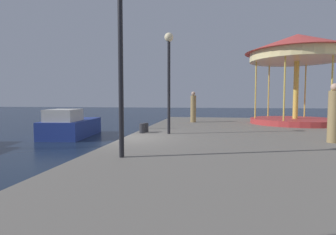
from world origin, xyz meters
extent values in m
plane|color=#162338|center=(0.00, 0.00, 0.00)|extent=(120.00, 120.00, 0.00)
cube|color=slate|center=(6.64, 0.00, 0.40)|extent=(13.29, 22.86, 0.80)
cube|color=navy|center=(-5.01, 5.15, 0.50)|extent=(2.67, 4.65, 1.00)
cube|color=beige|center=(-4.89, 4.10, 1.32)|extent=(1.74, 2.11, 0.66)
cube|color=#4C6070|center=(-5.00, 5.06, 1.46)|extent=(1.31, 0.25, 0.30)
cylinder|color=#B23333|center=(7.95, 6.72, 0.95)|extent=(4.93, 4.93, 0.30)
cylinder|color=gold|center=(7.95, 6.72, 2.73)|extent=(0.28, 0.28, 3.25)
cylinder|color=#F2E099|center=(7.95, 6.72, 4.60)|extent=(5.15, 5.15, 0.50)
cone|color=#C63D38|center=(7.95, 6.72, 5.37)|extent=(5.73, 5.73, 1.02)
cylinder|color=gold|center=(9.06, 8.63, 2.73)|extent=(0.08, 0.08, 3.25)
cylinder|color=gold|center=(6.85, 8.63, 2.73)|extent=(0.08, 0.08, 3.25)
cylinder|color=gold|center=(5.74, 6.72, 2.73)|extent=(0.08, 0.08, 3.25)
cylinder|color=gold|center=(6.85, 4.80, 2.73)|extent=(0.08, 0.08, 3.25)
cylinder|color=gold|center=(9.06, 4.80, 2.73)|extent=(0.08, 0.08, 3.25)
cylinder|color=black|center=(1.06, -3.43, 2.72)|extent=(0.12, 0.12, 3.84)
cylinder|color=black|center=(1.49, 1.14, 2.65)|extent=(0.12, 0.12, 3.71)
sphere|color=#F9E5B2|center=(1.49, 1.14, 4.69)|extent=(0.36, 0.36, 0.36)
cylinder|color=#2D2D33|center=(0.42, 1.52, 1.00)|extent=(0.24, 0.24, 0.40)
cylinder|color=#2D2D33|center=(0.35, 1.20, 1.00)|extent=(0.24, 0.24, 0.40)
cylinder|color=#937A4C|center=(7.12, -0.20, 1.64)|extent=(0.34, 0.34, 1.68)
sphere|color=tan|center=(7.12, -0.20, 2.60)|extent=(0.24, 0.24, 0.24)
cylinder|color=#937A4C|center=(2.10, 6.88, 1.62)|extent=(0.34, 0.34, 1.64)
sphere|color=tan|center=(2.10, 6.88, 2.56)|extent=(0.24, 0.24, 0.24)
camera|label=1|loc=(3.21, -9.63, 2.21)|focal=28.71mm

